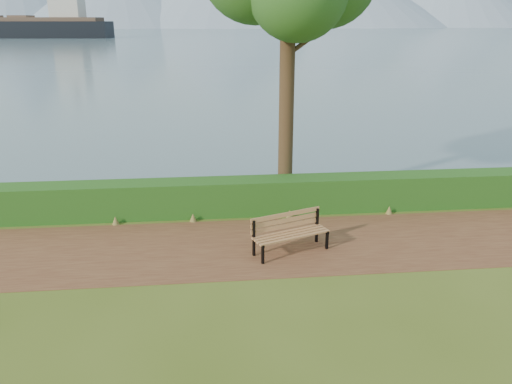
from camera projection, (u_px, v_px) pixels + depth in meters
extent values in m
plane|color=#415418|center=(238.00, 252.00, 11.99)|extent=(140.00, 140.00, 0.00)
cube|color=#512B1C|center=(237.00, 247.00, 12.27)|extent=(40.00, 3.40, 0.01)
cube|color=#1C4A15|center=(231.00, 197.00, 14.27)|extent=(32.00, 0.85, 1.00)
cube|color=#425B6A|center=(203.00, 31.00, 256.41)|extent=(700.00, 510.00, 0.00)
cone|color=gray|center=(190.00, 4.00, 409.53)|extent=(120.00, 120.00, 35.00)
cone|color=gray|center=(381.00, 1.00, 419.52)|extent=(130.00, 130.00, 40.00)
cube|color=black|center=(263.00, 255.00, 11.34)|extent=(0.07, 0.08, 0.47)
cube|color=black|center=(254.00, 239.00, 11.66)|extent=(0.07, 0.08, 0.90)
cube|color=black|center=(258.00, 243.00, 11.47)|extent=(0.24, 0.53, 0.05)
cube|color=black|center=(327.00, 240.00, 12.08)|extent=(0.07, 0.08, 0.47)
cube|color=black|center=(317.00, 226.00, 12.39)|extent=(0.07, 0.08, 0.90)
cube|color=black|center=(322.00, 229.00, 12.20)|extent=(0.24, 0.53, 0.05)
cube|color=#8F5B37|center=(295.00, 238.00, 11.66)|extent=(1.79, 0.75, 0.04)
cube|color=#8F5B37|center=(293.00, 236.00, 11.77)|extent=(1.79, 0.75, 0.04)
cube|color=#8F5B37|center=(290.00, 233.00, 11.88)|extent=(1.79, 0.75, 0.04)
cube|color=#8F5B37|center=(287.00, 231.00, 11.99)|extent=(1.79, 0.75, 0.04)
cube|color=#8F5B37|center=(286.00, 226.00, 12.00)|extent=(1.77, 0.70, 0.11)
cube|color=#8F5B37|center=(286.00, 220.00, 11.96)|extent=(1.77, 0.70, 0.11)
cube|color=#8F5B37|center=(286.00, 215.00, 11.91)|extent=(1.77, 0.70, 0.11)
cylinder|color=#311D14|center=(287.00, 74.00, 13.93)|extent=(0.43, 0.43, 7.71)
cylinder|color=#311D14|center=(305.00, 42.00, 13.69)|extent=(1.13, 0.13, 0.84)
cylinder|color=#311D14|center=(272.00, 21.00, 13.53)|extent=(0.87, 0.40, 0.77)
cube|color=beige|center=(67.00, 1.00, 150.24)|extent=(9.40, 8.74, 10.65)
cube|color=brown|center=(21.00, 17.00, 151.53)|extent=(6.36, 6.89, 0.77)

